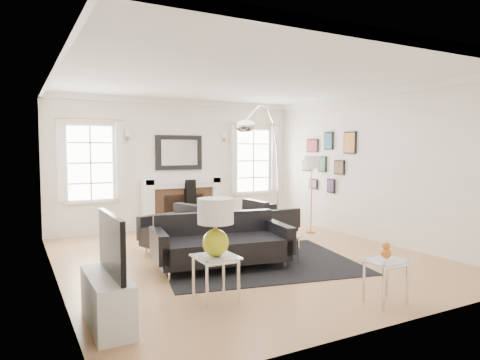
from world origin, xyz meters
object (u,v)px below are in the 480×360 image
armchair_right (268,219)px  coffee_table (261,236)px  sofa (221,244)px  arc_floor_lamp (264,163)px  fireplace (182,204)px  armchair_left (178,232)px  gourd_lamp (215,223)px

armchair_right → coffee_table: bearing=-125.5°
sofa → arc_floor_lamp: bearing=44.6°
fireplace → armchair_right: bearing=-52.4°
armchair_left → fireplace: bearing=67.5°
sofa → armchair_right: sofa is taller
coffee_table → arc_floor_lamp: size_ratio=0.34×
fireplace → armchair_right: (1.20, -1.56, -0.20)m
sofa → arc_floor_lamp: size_ratio=0.76×
arc_floor_lamp → armchair_right: bearing=-99.9°
armchair_left → coffee_table: bearing=-44.5°
fireplace → coffee_table: size_ratio=1.87×
fireplace → coffee_table: (0.16, -3.03, -0.17)m
armchair_right → armchair_left: bearing=-166.8°
fireplace → armchair_left: 2.21m
fireplace → armchair_right: size_ratio=1.83×
gourd_lamp → arc_floor_lamp: 3.94m
sofa → gourd_lamp: (-0.65, -1.22, 0.54)m
coffee_table → gourd_lamp: 1.98m
coffee_table → arc_floor_lamp: arc_floor_lamp is taller
sofa → gourd_lamp: size_ratio=3.14×
fireplace → sofa: size_ratio=0.83×
sofa → armchair_right: (1.78, 1.56, -0.01)m
fireplace → arc_floor_lamp: bearing=-46.8°
armchair_right → arc_floor_lamp: size_ratio=0.35×
armchair_right → arc_floor_lamp: (0.04, 0.24, 1.11)m
fireplace → coffee_table: bearing=-87.0°
sofa → coffee_table: bearing=7.5°
coffee_table → armchair_left: bearing=135.5°
sofa → coffee_table: 0.75m
armchair_left → armchair_right: armchair_left is taller
armchair_right → coffee_table: 1.80m
coffee_table → gourd_lamp: gourd_lamp is taller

